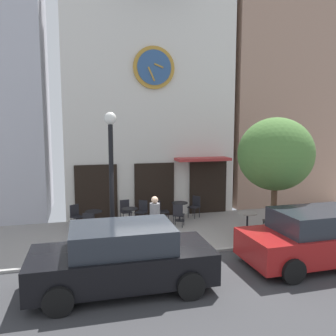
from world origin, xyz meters
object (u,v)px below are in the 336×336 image
cafe_chair_near_lamp (195,205)px  cafe_table_near_door (247,219)px  street_lamp (112,184)px  cafe_chair_outer (76,214)px  cafe_table_rightmost (180,208)px  cafe_chair_near_tree (89,223)px  parked_car_black (122,258)px  cafe_table_leftmost (94,218)px  cafe_chair_mid_row (142,210)px  cafe_table_center_left (130,215)px  pedestrian_grey (155,221)px  cafe_chair_facing_wall (271,219)px  parked_car_red (318,237)px  cafe_chair_facing_street (178,213)px  street_tree (276,154)px  cafe_chair_right_end (161,210)px  cafe_chair_under_awning (125,209)px

cafe_chair_near_lamp → cafe_table_near_door: bearing=-65.4°
street_lamp → cafe_chair_outer: bearing=109.8°
cafe_table_rightmost → cafe_chair_outer: bearing=179.7°
cafe_chair_outer → cafe_chair_near_tree: 1.38m
parked_car_black → cafe_table_leftmost: bearing=95.6°
cafe_chair_mid_row → cafe_table_center_left: bearing=-135.4°
street_lamp → cafe_table_leftmost: size_ratio=5.72×
cafe_table_rightmost → pedestrian_grey: 3.26m
cafe_table_rightmost → cafe_chair_facing_wall: bearing=-42.1°
parked_car_red → cafe_table_rightmost: bearing=115.8°
cafe_chair_outer → cafe_chair_near_tree: bearing=-71.1°
cafe_table_leftmost → cafe_chair_near_tree: 0.80m
cafe_table_center_left → cafe_chair_facing_street: bearing=-10.2°
cafe_table_rightmost → cafe_chair_near_tree: cafe_chair_near_tree is taller
street_tree → cafe_chair_outer: street_tree is taller
cafe_chair_right_end → cafe_chair_mid_row: (-0.75, 0.17, 0.00)m
parked_car_red → cafe_chair_facing_wall: bearing=85.5°
street_tree → parked_car_black: bearing=-157.7°
street_tree → cafe_chair_outer: bearing=154.8°
cafe_chair_near_tree → pedestrian_grey: 2.52m
cafe_table_rightmost → cafe_chair_right_end: cafe_chair_right_end is taller
cafe_chair_under_awning → parked_car_red: bearing=-49.7°
cafe_chair_under_awning → cafe_chair_mid_row: size_ratio=1.00×
cafe_chair_near_lamp → parked_car_black: (-3.79, -5.62, 0.23)m
parked_car_black → parked_car_red: same height
cafe_chair_near_lamp → parked_car_red: size_ratio=0.21×
cafe_table_near_door → cafe_table_leftmost: bearing=163.1°
cafe_table_leftmost → parked_car_black: 4.79m
cafe_chair_near_tree → cafe_chair_right_end: bearing=22.7°
street_tree → cafe_chair_outer: 7.60m
street_lamp → cafe_chair_near_lamp: (3.80, 3.34, -1.64)m
cafe_chair_under_awning → cafe_chair_facing_wall: size_ratio=1.00×
cafe_table_center_left → cafe_chair_under_awning: bearing=93.4°
cafe_chair_facing_street → street_lamp: bearing=-141.4°
cafe_chair_outer → cafe_chair_facing_wall: 7.26m
street_lamp → cafe_chair_near_lamp: bearing=41.3°
cafe_table_near_door → cafe_chair_facing_wall: (0.79, -0.32, 0.02)m
cafe_table_rightmost → pedestrian_grey: bearing=-120.8°
cafe_table_center_left → cafe_chair_near_lamp: cafe_chair_near_lamp is taller
pedestrian_grey → cafe_table_near_door: bearing=10.2°
cafe_table_center_left → cafe_chair_facing_wall: size_ratio=0.85×
cafe_table_rightmost → cafe_chair_outer: cafe_chair_outer is taller
cafe_chair_under_awning → parked_car_red: (4.68, -5.52, 0.23)m
cafe_chair_near_tree → cafe_table_rightmost: bearing=19.4°
cafe_table_rightmost → cafe_chair_mid_row: 1.55m
cafe_table_leftmost → cafe_chair_right_end: (2.68, 0.41, 0.03)m
cafe_chair_near_tree → parked_car_black: parked_car_black is taller
street_lamp → cafe_chair_under_awning: 3.81m
cafe_chair_near_tree → parked_car_red: size_ratio=0.21×
cafe_table_center_left → cafe_table_rightmost: (2.13, 0.49, 0.01)m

